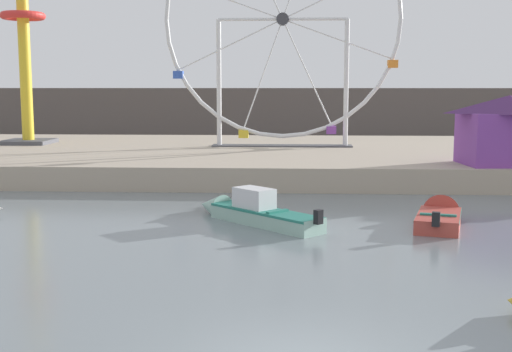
% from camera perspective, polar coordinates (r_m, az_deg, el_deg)
% --- Properties ---
extents(quay_promenade, '(110.00, 19.46, 1.08)m').
position_cam_1_polar(quay_promenade, '(38.30, 3.33, 1.62)').
color(quay_promenade, tan).
rests_on(quay_promenade, ground_plane).
extents(distant_town_skyline, '(140.00, 3.00, 4.40)m').
position_cam_1_polar(distant_town_skyline, '(59.11, 3.21, 5.37)').
color(distant_town_skyline, '#564C47').
rests_on(distant_town_skyline, ground_plane).
extents(motorboat_seafoam, '(4.77, 4.75, 1.41)m').
position_cam_1_polar(motorboat_seafoam, '(22.71, -0.55, -2.99)').
color(motorboat_seafoam, '#93BCAD').
rests_on(motorboat_seafoam, ground_plane).
extents(motorboat_faded_red, '(2.23, 3.89, 1.27)m').
position_cam_1_polar(motorboat_faded_red, '(23.19, 15.41, -3.34)').
color(motorboat_faded_red, '#B24238').
rests_on(motorboat_faded_red, ground_plane).
extents(ferris_wheel_white_frame, '(13.61, 1.20, 14.09)m').
position_cam_1_polar(ferris_wheel_white_frame, '(39.11, 2.29, 12.92)').
color(ferris_wheel_white_frame, silver).
rests_on(ferris_wheel_white_frame, quay_promenade).
extents(drop_tower_yellow_tower, '(2.80, 2.80, 12.47)m').
position_cam_1_polar(drop_tower_yellow_tower, '(43.20, -19.17, 10.31)').
color(drop_tower_yellow_tower, gold).
rests_on(drop_tower_yellow_tower, quay_promenade).
extents(carnival_booth_purple_stall, '(4.52, 3.57, 3.10)m').
position_cam_1_polar(carnival_booth_purple_stall, '(31.89, 20.71, 3.80)').
color(carnival_booth_purple_stall, purple).
rests_on(carnival_booth_purple_stall, quay_promenade).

